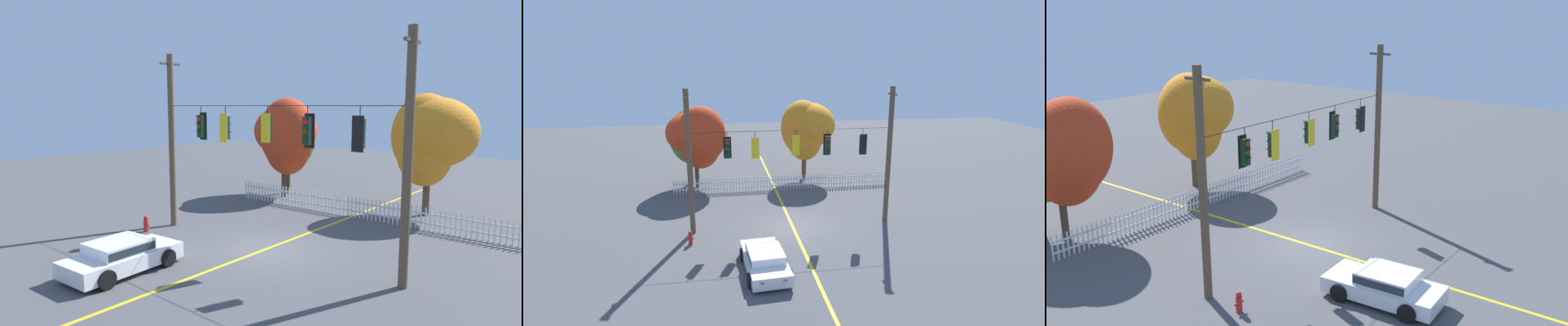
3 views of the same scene
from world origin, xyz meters
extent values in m
plane|color=#4C4C4F|center=(0.00, 0.00, 0.00)|extent=(80.00, 80.00, 0.00)
cube|color=gold|center=(0.00, 0.00, 0.00)|extent=(0.16, 36.00, 0.01)
cylinder|color=brown|center=(-5.74, 0.00, 4.06)|extent=(0.29, 0.29, 8.12)
cylinder|color=brown|center=(5.74, 0.00, 4.06)|extent=(0.29, 0.29, 8.12)
cube|color=brown|center=(-5.74, 0.00, 7.67)|extent=(0.10, 1.10, 0.10)
cube|color=brown|center=(5.74, 0.00, 7.67)|extent=(0.10, 1.10, 0.10)
cylinder|color=black|center=(0.00, 0.00, 5.75)|extent=(11.28, 0.02, 0.02)
cylinder|color=black|center=(-3.66, 0.00, 5.55)|extent=(0.03, 0.03, 0.41)
cube|color=black|center=(-3.66, 0.13, 4.85)|extent=(0.43, 0.02, 1.21)
cube|color=black|center=(-3.66, 0.00, 4.85)|extent=(0.30, 0.24, 0.98)
cylinder|color=red|center=(-3.66, -0.14, 5.18)|extent=(0.20, 0.03, 0.20)
cube|color=black|center=(-3.66, -0.18, 5.29)|extent=(0.22, 0.12, 0.06)
cylinder|color=#463B09|center=(-3.66, -0.14, 4.85)|extent=(0.20, 0.03, 0.20)
cube|color=black|center=(-3.66, -0.18, 4.97)|extent=(0.22, 0.12, 0.06)
cylinder|color=#073513|center=(-3.66, -0.14, 4.53)|extent=(0.20, 0.03, 0.20)
cube|color=black|center=(-3.66, -0.18, 4.64)|extent=(0.22, 0.12, 0.06)
cylinder|color=black|center=(-2.14, 0.00, 5.53)|extent=(0.03, 0.03, 0.44)
cube|color=yellow|center=(-2.14, -0.13, 4.83)|extent=(0.43, 0.02, 1.19)
cube|color=#1E3323|center=(-2.14, 0.00, 4.83)|extent=(0.30, 0.24, 0.96)
cylinder|color=red|center=(-2.14, 0.14, 5.15)|extent=(0.20, 0.03, 0.20)
cube|color=#1E3323|center=(-2.14, 0.18, 5.27)|extent=(0.22, 0.12, 0.06)
cylinder|color=#463B09|center=(-2.14, 0.14, 4.83)|extent=(0.20, 0.03, 0.20)
cube|color=#1E3323|center=(-2.14, 0.18, 4.95)|extent=(0.22, 0.12, 0.06)
cylinder|color=#073513|center=(-2.14, 0.14, 4.51)|extent=(0.20, 0.03, 0.20)
cube|color=#1E3323|center=(-2.14, 0.18, 4.63)|extent=(0.22, 0.12, 0.06)
cylinder|color=black|center=(0.15, 0.00, 5.55)|extent=(0.03, 0.03, 0.40)
cube|color=yellow|center=(0.15, -0.13, 4.90)|extent=(0.43, 0.02, 1.12)
cube|color=black|center=(0.15, 0.00, 4.90)|extent=(0.30, 0.24, 0.90)
cylinder|color=red|center=(0.15, 0.14, 5.20)|extent=(0.20, 0.03, 0.20)
cube|color=black|center=(0.15, 0.18, 5.32)|extent=(0.22, 0.12, 0.06)
cylinder|color=#463B09|center=(0.15, 0.14, 4.90)|extent=(0.20, 0.03, 0.20)
cube|color=black|center=(0.15, 0.18, 5.01)|extent=(0.22, 0.12, 0.06)
cylinder|color=#073513|center=(0.15, 0.14, 4.60)|extent=(0.20, 0.03, 0.20)
cube|color=black|center=(0.15, 0.18, 4.71)|extent=(0.22, 0.12, 0.06)
cylinder|color=black|center=(2.01, 0.00, 5.55)|extent=(0.03, 0.03, 0.39)
cube|color=black|center=(2.01, 0.13, 4.85)|extent=(0.43, 0.02, 1.25)
cube|color=#1E3323|center=(2.01, 0.00, 4.85)|extent=(0.30, 0.24, 1.01)
cylinder|color=red|center=(2.01, -0.14, 5.19)|extent=(0.20, 0.03, 0.20)
cube|color=#1E3323|center=(2.01, -0.18, 5.30)|extent=(0.22, 0.12, 0.06)
cylinder|color=#463B09|center=(2.01, -0.14, 4.85)|extent=(0.20, 0.03, 0.20)
cube|color=#1E3323|center=(2.01, -0.18, 4.97)|extent=(0.22, 0.12, 0.06)
cylinder|color=#073513|center=(2.01, -0.14, 4.51)|extent=(0.20, 0.03, 0.20)
cube|color=#1E3323|center=(2.01, -0.18, 4.63)|extent=(0.22, 0.12, 0.06)
cylinder|color=black|center=(4.09, 0.00, 5.53)|extent=(0.03, 0.03, 0.43)
cube|color=black|center=(4.09, -0.13, 4.83)|extent=(0.43, 0.02, 1.20)
cube|color=black|center=(4.09, 0.00, 4.83)|extent=(0.30, 0.24, 0.96)
cylinder|color=red|center=(4.09, 0.14, 5.15)|extent=(0.20, 0.03, 0.20)
cube|color=black|center=(4.09, 0.18, 5.27)|extent=(0.22, 0.12, 0.06)
cylinder|color=#463B09|center=(4.09, 0.14, 4.83)|extent=(0.20, 0.03, 0.20)
cube|color=black|center=(4.09, 0.18, 4.95)|extent=(0.22, 0.12, 0.06)
cylinder|color=#073513|center=(4.09, 0.14, 4.51)|extent=(0.20, 0.03, 0.20)
cube|color=black|center=(4.09, 0.18, 4.63)|extent=(0.22, 0.12, 0.06)
cube|color=white|center=(-7.45, 7.05, 0.54)|extent=(0.06, 0.04, 1.07)
cube|color=white|center=(-7.23, 7.05, 0.54)|extent=(0.06, 0.04, 1.07)
cube|color=white|center=(-7.00, 7.05, 0.54)|extent=(0.06, 0.04, 1.07)
cube|color=white|center=(-6.77, 7.05, 0.54)|extent=(0.06, 0.04, 1.07)
cube|color=white|center=(-6.55, 7.05, 0.54)|extent=(0.06, 0.04, 1.07)
cube|color=white|center=(-6.32, 7.05, 0.54)|extent=(0.06, 0.04, 1.07)
cube|color=white|center=(-6.10, 7.05, 0.54)|extent=(0.06, 0.04, 1.07)
cube|color=white|center=(-5.87, 7.05, 0.54)|extent=(0.06, 0.04, 1.07)
cube|color=white|center=(-5.64, 7.05, 0.54)|extent=(0.06, 0.04, 1.07)
cube|color=white|center=(-5.42, 7.05, 0.54)|extent=(0.06, 0.04, 1.07)
cube|color=white|center=(-5.19, 7.05, 0.54)|extent=(0.06, 0.04, 1.07)
cube|color=white|center=(-4.97, 7.05, 0.54)|extent=(0.06, 0.04, 1.07)
cube|color=white|center=(-4.74, 7.05, 0.54)|extent=(0.06, 0.04, 1.07)
cube|color=white|center=(-4.51, 7.05, 0.54)|extent=(0.06, 0.04, 1.07)
cube|color=white|center=(-4.29, 7.05, 0.54)|extent=(0.06, 0.04, 1.07)
cube|color=white|center=(-4.06, 7.05, 0.54)|extent=(0.06, 0.04, 1.07)
cube|color=white|center=(-3.84, 7.05, 0.54)|extent=(0.06, 0.04, 1.07)
cube|color=white|center=(-3.61, 7.05, 0.54)|extent=(0.06, 0.04, 1.07)
cube|color=white|center=(-3.38, 7.05, 0.54)|extent=(0.06, 0.04, 1.07)
cube|color=white|center=(-3.16, 7.05, 0.54)|extent=(0.06, 0.04, 1.07)
cube|color=white|center=(-2.93, 7.05, 0.54)|extent=(0.06, 0.04, 1.07)
cube|color=white|center=(-2.71, 7.05, 0.54)|extent=(0.06, 0.04, 1.07)
cube|color=white|center=(-2.48, 7.05, 0.54)|extent=(0.06, 0.04, 1.07)
cube|color=white|center=(-2.25, 7.05, 0.54)|extent=(0.06, 0.04, 1.07)
cube|color=white|center=(-2.03, 7.05, 0.54)|extent=(0.06, 0.04, 1.07)
cube|color=white|center=(-1.80, 7.05, 0.54)|extent=(0.06, 0.04, 1.07)
cube|color=white|center=(-1.57, 7.05, 0.54)|extent=(0.06, 0.04, 1.07)
cube|color=white|center=(-1.35, 7.05, 0.54)|extent=(0.06, 0.04, 1.07)
cube|color=white|center=(-1.12, 7.05, 0.54)|extent=(0.06, 0.04, 1.07)
cube|color=white|center=(-0.90, 7.05, 0.54)|extent=(0.06, 0.04, 1.07)
cube|color=white|center=(-0.67, 7.05, 0.54)|extent=(0.06, 0.04, 1.07)
cube|color=white|center=(-0.44, 7.05, 0.54)|extent=(0.06, 0.04, 1.07)
cube|color=white|center=(-0.22, 7.05, 0.54)|extent=(0.06, 0.04, 1.07)
cube|color=white|center=(0.01, 7.05, 0.54)|extent=(0.06, 0.04, 1.07)
cube|color=white|center=(0.23, 7.05, 0.54)|extent=(0.06, 0.04, 1.07)
cube|color=white|center=(0.46, 7.05, 0.54)|extent=(0.06, 0.04, 1.07)
cube|color=white|center=(0.69, 7.05, 0.54)|extent=(0.06, 0.04, 1.07)
cube|color=white|center=(0.91, 7.05, 0.54)|extent=(0.06, 0.04, 1.07)
cube|color=white|center=(1.14, 7.05, 0.54)|extent=(0.06, 0.04, 1.07)
cube|color=white|center=(1.36, 7.05, 0.54)|extent=(0.06, 0.04, 1.07)
cube|color=white|center=(1.59, 7.05, 0.54)|extent=(0.06, 0.04, 1.07)
cube|color=white|center=(1.82, 7.05, 0.54)|extent=(0.06, 0.04, 1.07)
cube|color=white|center=(2.04, 7.05, 0.54)|extent=(0.06, 0.04, 1.07)
cube|color=white|center=(2.27, 7.05, 0.54)|extent=(0.06, 0.04, 1.07)
cube|color=white|center=(2.49, 7.05, 0.54)|extent=(0.06, 0.04, 1.07)
cube|color=white|center=(2.72, 7.05, 0.54)|extent=(0.06, 0.04, 1.07)
cube|color=white|center=(2.95, 7.05, 0.54)|extent=(0.06, 0.04, 1.07)
cube|color=white|center=(3.17, 7.05, 0.54)|extent=(0.06, 0.04, 1.07)
cube|color=white|center=(3.40, 7.05, 0.54)|extent=(0.06, 0.04, 1.07)
cube|color=white|center=(3.62, 7.05, 0.54)|extent=(0.06, 0.04, 1.07)
cube|color=white|center=(3.85, 7.05, 0.54)|extent=(0.06, 0.04, 1.07)
cube|color=white|center=(4.08, 7.05, 0.54)|extent=(0.06, 0.04, 1.07)
cube|color=white|center=(4.30, 7.05, 0.54)|extent=(0.06, 0.04, 1.07)
cube|color=white|center=(4.53, 7.05, 0.54)|extent=(0.06, 0.04, 1.07)
cube|color=white|center=(4.75, 7.05, 0.54)|extent=(0.06, 0.04, 1.07)
cube|color=white|center=(4.98, 7.05, 0.54)|extent=(0.06, 0.04, 1.07)
cube|color=white|center=(5.21, 7.05, 0.54)|extent=(0.06, 0.04, 1.07)
cube|color=white|center=(5.43, 7.05, 0.54)|extent=(0.06, 0.04, 1.07)
cube|color=white|center=(5.66, 7.05, 0.54)|extent=(0.06, 0.04, 1.07)
cube|color=white|center=(5.88, 7.05, 0.54)|extent=(0.06, 0.04, 1.07)
cube|color=white|center=(6.11, 7.05, 0.54)|extent=(0.06, 0.04, 1.07)
cube|color=white|center=(6.34, 7.05, 0.54)|extent=(0.06, 0.04, 1.07)
cube|color=white|center=(6.56, 7.05, 0.54)|extent=(0.06, 0.04, 1.07)
cube|color=white|center=(6.79, 7.05, 0.54)|extent=(0.06, 0.04, 1.07)
cube|color=white|center=(7.02, 7.05, 0.54)|extent=(0.06, 0.04, 1.07)
cube|color=white|center=(7.24, 7.05, 0.54)|extent=(0.06, 0.04, 1.07)
cube|color=white|center=(7.47, 7.05, 0.54)|extent=(0.06, 0.04, 1.07)
cube|color=white|center=(7.69, 7.05, 0.54)|extent=(0.06, 0.04, 1.07)
cube|color=white|center=(7.92, 7.05, 0.54)|extent=(0.06, 0.04, 1.07)
cube|color=white|center=(8.15, 7.05, 0.54)|extent=(0.06, 0.04, 1.07)
cube|color=white|center=(8.37, 7.05, 0.54)|extent=(0.06, 0.04, 1.07)
cube|color=white|center=(8.60, 7.05, 0.54)|extent=(0.06, 0.04, 1.07)
cube|color=white|center=(8.82, 7.05, 0.54)|extent=(0.06, 0.04, 1.07)
cube|color=white|center=(0.69, 7.08, 0.32)|extent=(16.28, 0.03, 0.08)
cube|color=white|center=(0.69, 7.08, 0.77)|extent=(16.28, 0.03, 0.08)
cylinder|color=#473828|center=(-5.83, 8.84, 1.15)|extent=(0.32, 0.32, 2.29)
ellipsoid|color=red|center=(-5.46, 8.68, 3.32)|extent=(2.99, 2.60, 3.65)
ellipsoid|color=red|center=(-5.37, 8.51, 4.07)|extent=(3.67, 2.99, 4.33)
ellipsoid|color=red|center=(-6.00, 9.18, 4.16)|extent=(4.04, 3.94, 3.24)
cylinder|color=brown|center=(2.77, 9.97, 1.20)|extent=(0.36, 0.36, 2.41)
ellipsoid|color=orange|center=(2.72, 9.58, 3.37)|extent=(2.80, 2.72, 3.54)
ellipsoid|color=orange|center=(2.61, 9.92, 4.19)|extent=(3.48, 3.38, 4.40)
ellipsoid|color=orange|center=(3.12, 9.93, 4.39)|extent=(4.21, 3.97, 3.60)
cube|color=white|center=(-2.23, -5.00, 0.45)|extent=(2.07, 4.19, 0.55)
cube|color=white|center=(-2.22, -5.15, 0.94)|extent=(1.70, 2.06, 0.42)
cube|color=#232D38|center=(-2.22, -5.15, 0.94)|extent=(1.73, 1.98, 0.27)
cylinder|color=black|center=(-3.21, -3.81, 0.32)|extent=(0.22, 0.65, 0.64)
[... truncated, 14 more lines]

